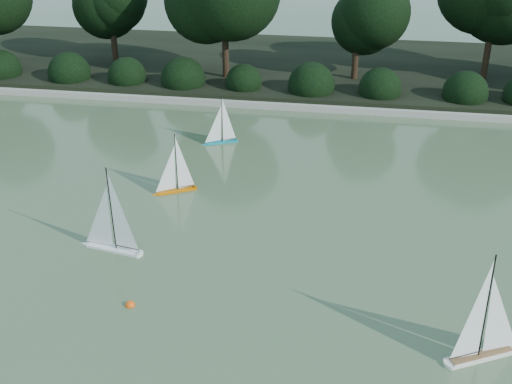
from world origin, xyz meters
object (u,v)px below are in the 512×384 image
sailboat_white_b (490,340)px  sailboat_orange (172,183)px  sailboat_white_a (108,236)px  race_buoy (130,305)px  sailboat_teal (218,136)px

sailboat_white_b → sailboat_orange: sailboat_white_b is taller
sailboat_white_a → sailboat_white_b: (6.26, -1.82, -0.00)m
race_buoy → sailboat_white_b: bearing=-2.9°
sailboat_teal → race_buoy: 6.83m
sailboat_white_b → race_buoy: (-5.31, 0.27, -0.27)m
sailboat_white_b → sailboat_white_a: bearing=163.8°
sailboat_orange → sailboat_teal: 2.88m
sailboat_white_a → sailboat_white_b: bearing=-16.2°
sailboat_teal → race_buoy: (0.14, -6.83, -0.20)m
sailboat_orange → race_buoy: size_ratio=8.64×
sailboat_white_a → sailboat_teal: size_ratio=1.35×
sailboat_white_b → race_buoy: 5.33m
sailboat_white_b → sailboat_orange: 7.18m
sailboat_white_b → sailboat_orange: size_ratio=1.30×
sailboat_white_a → sailboat_orange: bearing=79.1°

